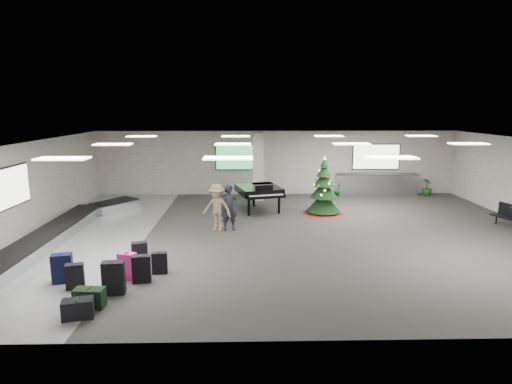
{
  "coord_description": "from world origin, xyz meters",
  "views": [
    {
      "loc": [
        -1.57,
        -14.38,
        4.36
      ],
      "look_at": [
        -1.21,
        1.0,
        1.3
      ],
      "focal_mm": 30.0,
      "sensor_mm": 36.0,
      "label": 1
    }
  ],
  "objects_px": {
    "baggage_carousel": "(64,230)",
    "grand_piano": "(259,191)",
    "potted_plant_left": "(338,190)",
    "bench": "(512,215)",
    "potted_plant_right": "(427,187)",
    "pink_suitcase": "(127,266)",
    "traveler_a": "(229,208)",
    "traveler_b": "(217,208)",
    "christmas_tree": "(324,194)",
    "service_counter": "(376,184)"
  },
  "relations": [
    {
      "from": "baggage_carousel",
      "to": "grand_piano",
      "type": "height_order",
      "value": "grand_piano"
    },
    {
      "from": "potted_plant_left",
      "to": "bench",
      "type": "bearing_deg",
      "value": -46.85
    },
    {
      "from": "grand_piano",
      "to": "potted_plant_right",
      "type": "distance_m",
      "value": 9.09
    },
    {
      "from": "pink_suitcase",
      "to": "traveler_a",
      "type": "height_order",
      "value": "traveler_a"
    },
    {
      "from": "pink_suitcase",
      "to": "traveler_b",
      "type": "bearing_deg",
      "value": 82.41
    },
    {
      "from": "baggage_carousel",
      "to": "potted_plant_right",
      "type": "distance_m",
      "value": 16.72
    },
    {
      "from": "pink_suitcase",
      "to": "traveler_b",
      "type": "distance_m",
      "value": 4.83
    },
    {
      "from": "traveler_a",
      "to": "potted_plant_right",
      "type": "bearing_deg",
      "value": 17.4
    },
    {
      "from": "pink_suitcase",
      "to": "potted_plant_right",
      "type": "xyz_separation_m",
      "value": [
        12.17,
        10.39,
        0.07
      ]
    },
    {
      "from": "grand_piano",
      "to": "bench",
      "type": "bearing_deg",
      "value": -32.49
    },
    {
      "from": "potted_plant_right",
      "to": "christmas_tree",
      "type": "bearing_deg",
      "value": -148.84
    },
    {
      "from": "baggage_carousel",
      "to": "grand_piano",
      "type": "xyz_separation_m",
      "value": [
        6.83,
        3.5,
        0.66
      ]
    },
    {
      "from": "service_counter",
      "to": "bench",
      "type": "distance_m",
      "value": 6.87
    },
    {
      "from": "traveler_b",
      "to": "potted_plant_right",
      "type": "bearing_deg",
      "value": 52.95
    },
    {
      "from": "traveler_b",
      "to": "potted_plant_left",
      "type": "distance_m",
      "value": 7.92
    },
    {
      "from": "baggage_carousel",
      "to": "potted_plant_left",
      "type": "bearing_deg",
      "value": 29.9
    },
    {
      "from": "grand_piano",
      "to": "traveler_a",
      "type": "height_order",
      "value": "traveler_a"
    },
    {
      "from": "service_counter",
      "to": "potted_plant_left",
      "type": "xyz_separation_m",
      "value": [
        -2.08,
        -0.54,
        -0.19
      ]
    },
    {
      "from": "service_counter",
      "to": "potted_plant_right",
      "type": "relative_size",
      "value": 4.82
    },
    {
      "from": "pink_suitcase",
      "to": "service_counter",
      "type": "bearing_deg",
      "value": 64.93
    },
    {
      "from": "pink_suitcase",
      "to": "grand_piano",
      "type": "xyz_separation_m",
      "value": [
        3.62,
        7.31,
        0.53
      ]
    },
    {
      "from": "traveler_b",
      "to": "baggage_carousel",
      "type": "bearing_deg",
      "value": -151.85
    },
    {
      "from": "traveler_a",
      "to": "traveler_b",
      "type": "distance_m",
      "value": 0.44
    },
    {
      "from": "christmas_tree",
      "to": "potted_plant_left",
      "type": "height_order",
      "value": "christmas_tree"
    },
    {
      "from": "grand_piano",
      "to": "traveler_b",
      "type": "relative_size",
      "value": 1.48
    },
    {
      "from": "service_counter",
      "to": "grand_piano",
      "type": "relative_size",
      "value": 1.62
    },
    {
      "from": "christmas_tree",
      "to": "traveler_a",
      "type": "distance_m",
      "value": 4.54
    },
    {
      "from": "pink_suitcase",
      "to": "grand_piano",
      "type": "relative_size",
      "value": 0.28
    },
    {
      "from": "traveler_b",
      "to": "traveler_a",
      "type": "bearing_deg",
      "value": 25.64
    },
    {
      "from": "potted_plant_right",
      "to": "pink_suitcase",
      "type": "bearing_deg",
      "value": -139.5
    },
    {
      "from": "pink_suitcase",
      "to": "christmas_tree",
      "type": "bearing_deg",
      "value": 64.75
    },
    {
      "from": "potted_plant_right",
      "to": "service_counter",
      "type": "bearing_deg",
      "value": 176.61
    },
    {
      "from": "grand_piano",
      "to": "bench",
      "type": "height_order",
      "value": "grand_piano"
    },
    {
      "from": "pink_suitcase",
      "to": "bench",
      "type": "bearing_deg",
      "value": 36.48
    },
    {
      "from": "grand_piano",
      "to": "traveler_a",
      "type": "distance_m",
      "value": 3.15
    },
    {
      "from": "christmas_tree",
      "to": "traveler_a",
      "type": "bearing_deg",
      "value": -147.27
    },
    {
      "from": "service_counter",
      "to": "traveler_a",
      "type": "bearing_deg",
      "value": -139.32
    },
    {
      "from": "baggage_carousel",
      "to": "potted_plant_left",
      "type": "relative_size",
      "value": 13.73
    },
    {
      "from": "bench",
      "to": "potted_plant_right",
      "type": "relative_size",
      "value": 1.68
    },
    {
      "from": "christmas_tree",
      "to": "potted_plant_right",
      "type": "bearing_deg",
      "value": 31.16
    },
    {
      "from": "bench",
      "to": "traveler_b",
      "type": "xyz_separation_m",
      "value": [
        -10.75,
        -0.08,
        0.37
      ]
    },
    {
      "from": "service_counter",
      "to": "potted_plant_right",
      "type": "xyz_separation_m",
      "value": [
        2.53,
        -0.15,
        -0.13
      ]
    },
    {
      "from": "potted_plant_right",
      "to": "potted_plant_left",
      "type": "bearing_deg",
      "value": -175.12
    },
    {
      "from": "baggage_carousel",
      "to": "traveler_a",
      "type": "relative_size",
      "value": 5.87
    },
    {
      "from": "traveler_b",
      "to": "potted_plant_right",
      "type": "relative_size",
      "value": 2.01
    },
    {
      "from": "traveler_b",
      "to": "potted_plant_left",
      "type": "xyz_separation_m",
      "value": [
        5.53,
        5.64,
        -0.49
      ]
    },
    {
      "from": "service_counter",
      "to": "potted_plant_left",
      "type": "bearing_deg",
      "value": -165.34
    },
    {
      "from": "bench",
      "to": "traveler_a",
      "type": "distance_m",
      "value": 10.31
    },
    {
      "from": "christmas_tree",
      "to": "traveler_b",
      "type": "xyz_separation_m",
      "value": [
        -4.26,
        -2.48,
        0.02
      ]
    },
    {
      "from": "christmas_tree",
      "to": "potted_plant_left",
      "type": "distance_m",
      "value": 3.44
    }
  ]
}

